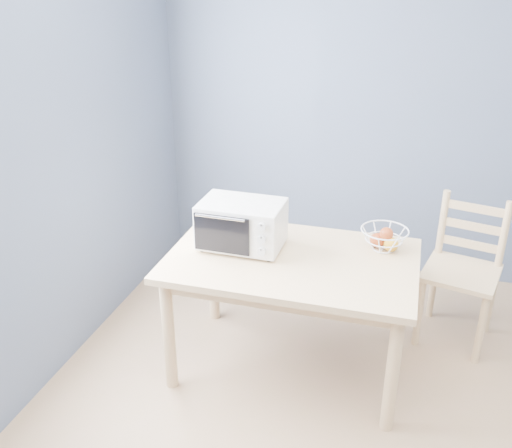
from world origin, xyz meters
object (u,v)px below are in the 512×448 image
(toaster_oven, at_px, (239,223))
(dining_chair, at_px, (462,273))
(fruit_basket, at_px, (385,238))
(dining_table, at_px, (292,273))

(toaster_oven, xyz_separation_m, dining_chair, (1.31, 0.57, -0.43))
(toaster_oven, xyz_separation_m, fruit_basket, (0.82, 0.20, -0.08))
(dining_chair, bearing_deg, toaster_oven, -143.23)
(dining_table, relative_size, dining_chair, 1.48)
(fruit_basket, relative_size, dining_chair, 0.34)
(dining_table, xyz_separation_m, fruit_basket, (0.49, 0.25, 0.17))
(dining_table, xyz_separation_m, toaster_oven, (-0.33, 0.05, 0.25))
(fruit_basket, bearing_deg, dining_chair, 37.07)
(dining_chair, bearing_deg, fruit_basket, -129.70)
(toaster_oven, bearing_deg, fruit_basket, 14.80)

